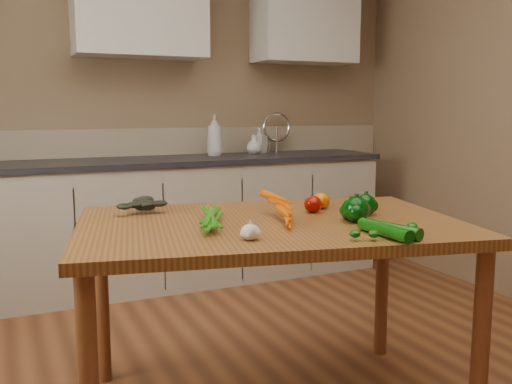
{
  "coord_description": "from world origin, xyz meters",
  "views": [
    {
      "loc": [
        -1.04,
        -1.7,
        1.25
      ],
      "look_at": [
        -0.02,
        0.55,
        0.88
      ],
      "focal_mm": 40.0,
      "sensor_mm": 36.0,
      "label": 1
    }
  ],
  "objects_px": {
    "carrot_bunch": "(260,212)",
    "garlic_bulb": "(250,232)",
    "table": "(270,243)",
    "tomato_b": "(321,201)",
    "soap_bottle_c": "(254,145)",
    "pepper_c": "(356,210)",
    "pepper_a": "(351,210)",
    "soap_bottle_a": "(215,135)",
    "pepper_b": "(366,205)",
    "zucchini_a": "(394,230)",
    "leafy_greens": "(141,201)",
    "tomato_a": "(313,204)",
    "soap_bottle_b": "(260,140)",
    "tomato_c": "(358,203)",
    "zucchini_b": "(385,230)"
  },
  "relations": [
    {
      "from": "tomato_c",
      "to": "zucchini_a",
      "type": "distance_m",
      "value": 0.53
    },
    {
      "from": "soap_bottle_b",
      "to": "leafy_greens",
      "type": "height_order",
      "value": "soap_bottle_b"
    },
    {
      "from": "pepper_c",
      "to": "zucchini_a",
      "type": "xyz_separation_m",
      "value": [
        -0.02,
        -0.27,
        -0.03
      ]
    },
    {
      "from": "tomato_a",
      "to": "garlic_bulb",
      "type": "bearing_deg",
      "value": -141.82
    },
    {
      "from": "zucchini_a",
      "to": "zucchini_b",
      "type": "height_order",
      "value": "same"
    },
    {
      "from": "leafy_greens",
      "to": "tomato_b",
      "type": "relative_size",
      "value": 2.73
    },
    {
      "from": "soap_bottle_a",
      "to": "zucchini_a",
      "type": "bearing_deg",
      "value": 83.57
    },
    {
      "from": "pepper_a",
      "to": "leafy_greens",
      "type": "bearing_deg",
      "value": 145.37
    },
    {
      "from": "garlic_bulb",
      "to": "pepper_c",
      "type": "xyz_separation_m",
      "value": [
        0.5,
        0.11,
        0.02
      ]
    },
    {
      "from": "tomato_b",
      "to": "tomato_a",
      "type": "bearing_deg",
      "value": -139.75
    },
    {
      "from": "tomato_c",
      "to": "zucchini_a",
      "type": "height_order",
      "value": "tomato_c"
    },
    {
      "from": "pepper_a",
      "to": "tomato_a",
      "type": "xyz_separation_m",
      "value": [
        -0.05,
        0.22,
        -0.01
      ]
    },
    {
      "from": "pepper_b",
      "to": "carrot_bunch",
      "type": "bearing_deg",
      "value": 172.97
    },
    {
      "from": "pepper_b",
      "to": "tomato_b",
      "type": "relative_size",
      "value": 1.12
    },
    {
      "from": "carrot_bunch",
      "to": "pepper_c",
      "type": "relative_size",
      "value": 2.8
    },
    {
      "from": "table",
      "to": "tomato_b",
      "type": "bearing_deg",
      "value": 37.7
    },
    {
      "from": "garlic_bulb",
      "to": "soap_bottle_c",
      "type": "bearing_deg",
      "value": 65.48
    },
    {
      "from": "garlic_bulb",
      "to": "tomato_b",
      "type": "distance_m",
      "value": 0.68
    },
    {
      "from": "soap_bottle_a",
      "to": "pepper_a",
      "type": "distance_m",
      "value": 2.11
    },
    {
      "from": "soap_bottle_b",
      "to": "soap_bottle_c",
      "type": "relative_size",
      "value": 1.38
    },
    {
      "from": "soap_bottle_b",
      "to": "carrot_bunch",
      "type": "xyz_separation_m",
      "value": [
        -0.93,
        -2.02,
        -0.16
      ]
    },
    {
      "from": "carrot_bunch",
      "to": "garlic_bulb",
      "type": "height_order",
      "value": "carrot_bunch"
    },
    {
      "from": "table",
      "to": "pepper_a",
      "type": "relative_size",
      "value": 19.35
    },
    {
      "from": "garlic_bulb",
      "to": "tomato_a",
      "type": "relative_size",
      "value": 0.83
    },
    {
      "from": "table",
      "to": "carrot_bunch",
      "type": "relative_size",
      "value": 5.99
    },
    {
      "from": "tomato_a",
      "to": "zucchini_a",
      "type": "bearing_deg",
      "value": -86.85
    },
    {
      "from": "carrot_bunch",
      "to": "tomato_c",
      "type": "height_order",
      "value": "carrot_bunch"
    },
    {
      "from": "soap_bottle_a",
      "to": "soap_bottle_b",
      "type": "height_order",
      "value": "soap_bottle_a"
    },
    {
      "from": "table",
      "to": "pepper_a",
      "type": "bearing_deg",
      "value": -11.69
    },
    {
      "from": "soap_bottle_a",
      "to": "pepper_b",
      "type": "height_order",
      "value": "soap_bottle_a"
    },
    {
      "from": "pepper_c",
      "to": "zucchini_a",
      "type": "distance_m",
      "value": 0.27
    },
    {
      "from": "zucchini_a",
      "to": "soap_bottle_c",
      "type": "bearing_deg",
      "value": 77.29
    },
    {
      "from": "tomato_a",
      "to": "zucchini_b",
      "type": "relative_size",
      "value": 0.31
    },
    {
      "from": "garlic_bulb",
      "to": "pepper_a",
      "type": "xyz_separation_m",
      "value": [
        0.5,
        0.14,
        0.02
      ]
    },
    {
      "from": "table",
      "to": "zucchini_b",
      "type": "relative_size",
      "value": 6.6
    },
    {
      "from": "garlic_bulb",
      "to": "pepper_a",
      "type": "height_order",
      "value": "pepper_a"
    },
    {
      "from": "table",
      "to": "zucchini_b",
      "type": "height_order",
      "value": "zucchini_b"
    },
    {
      "from": "table",
      "to": "pepper_b",
      "type": "distance_m",
      "value": 0.44
    },
    {
      "from": "leafy_greens",
      "to": "pepper_b",
      "type": "height_order",
      "value": "leafy_greens"
    },
    {
      "from": "zucchini_b",
      "to": "garlic_bulb",
      "type": "bearing_deg",
      "value": 161.22
    },
    {
      "from": "soap_bottle_c",
      "to": "carrot_bunch",
      "type": "distance_m",
      "value": 2.15
    },
    {
      "from": "soap_bottle_c",
      "to": "tomato_c",
      "type": "relative_size",
      "value": 2.14
    },
    {
      "from": "tomato_a",
      "to": "soap_bottle_a",
      "type": "bearing_deg",
      "value": 82.57
    },
    {
      "from": "soap_bottle_a",
      "to": "pepper_b",
      "type": "relative_size",
      "value": 3.46
    },
    {
      "from": "table",
      "to": "soap_bottle_b",
      "type": "relative_size",
      "value": 8.31
    },
    {
      "from": "table",
      "to": "tomato_a",
      "type": "bearing_deg",
      "value": 31.68
    },
    {
      "from": "leafy_greens",
      "to": "garlic_bulb",
      "type": "distance_m",
      "value": 0.68
    },
    {
      "from": "pepper_c",
      "to": "soap_bottle_b",
      "type": "bearing_deg",
      "value": 74.95
    },
    {
      "from": "pepper_c",
      "to": "tomato_b",
      "type": "xyz_separation_m",
      "value": [
        0.03,
        0.32,
        -0.01
      ]
    },
    {
      "from": "soap_bottle_c",
      "to": "carrot_bunch",
      "type": "relative_size",
      "value": 0.52
    }
  ]
}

